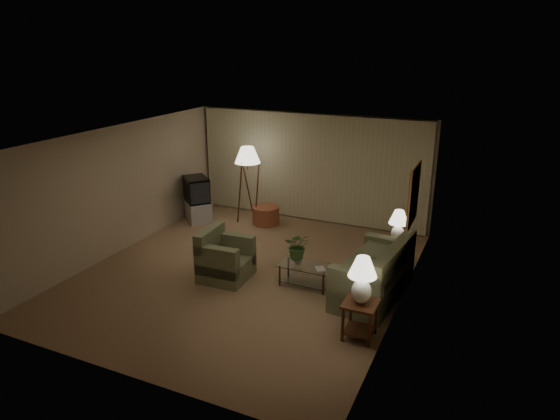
# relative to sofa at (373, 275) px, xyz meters

# --- Properties ---
(ground) EXTENTS (7.00, 7.00, 0.00)m
(ground) POSITION_rel_sofa_xyz_m (-2.50, -0.07, -0.41)
(ground) COLOR #9F7057
(ground) RESTS_ON ground
(room_shell) EXTENTS (6.04, 7.02, 2.72)m
(room_shell) POSITION_rel_sofa_xyz_m (-2.48, 1.43, 1.34)
(room_shell) COLOR #BDAB91
(room_shell) RESTS_ON ground
(sofa) EXTENTS (2.06, 1.34, 0.83)m
(sofa) POSITION_rel_sofa_xyz_m (0.00, 0.00, 0.00)
(sofa) COLOR #6D7351
(sofa) RESTS_ON ground
(armchair) EXTENTS (1.00, 0.95, 0.77)m
(armchair) POSITION_rel_sofa_xyz_m (-2.74, -0.44, -0.03)
(armchair) COLOR #6D7351
(armchair) RESTS_ON ground
(side_table_near) EXTENTS (0.51, 0.51, 0.60)m
(side_table_near) POSITION_rel_sofa_xyz_m (0.15, -1.35, -0.01)
(side_table_near) COLOR #3C2010
(side_table_near) RESTS_ON ground
(side_table_far) EXTENTS (0.52, 0.43, 0.60)m
(side_table_far) POSITION_rel_sofa_xyz_m (0.15, 1.25, -0.01)
(side_table_far) COLOR #3C2010
(side_table_far) RESTS_ON ground
(table_lamp_near) EXTENTS (0.44, 0.44, 0.75)m
(table_lamp_near) POSITION_rel_sofa_xyz_m (0.15, -1.35, 0.63)
(table_lamp_near) COLOR silver
(table_lamp_near) RESTS_ON side_table_near
(table_lamp_far) EXTENTS (0.38, 0.38, 0.66)m
(table_lamp_far) POSITION_rel_sofa_xyz_m (0.15, 1.25, 0.58)
(table_lamp_far) COLOR silver
(table_lamp_far) RESTS_ON side_table_far
(coffee_table) EXTENTS (1.00, 0.54, 0.41)m
(coffee_table) POSITION_rel_sofa_xyz_m (-1.24, -0.10, -0.14)
(coffee_table) COLOR silver
(coffee_table) RESTS_ON ground
(tv_cabinet) EXTENTS (1.39, 1.39, 0.50)m
(tv_cabinet) POSITION_rel_sofa_xyz_m (-5.05, 2.10, -0.16)
(tv_cabinet) COLOR #B6B6B8
(tv_cabinet) RESTS_ON ground
(crt_tv) EXTENTS (1.25, 1.24, 0.62)m
(crt_tv) POSITION_rel_sofa_xyz_m (-5.05, 2.10, 0.40)
(crt_tv) COLOR black
(crt_tv) RESTS_ON tv_cabinet
(floor_lamp) EXTENTS (0.62, 0.62, 1.92)m
(floor_lamp) POSITION_rel_sofa_xyz_m (-3.81, 2.51, 0.59)
(floor_lamp) COLOR #3C2010
(floor_lamp) RESTS_ON ground
(ottoman) EXTENTS (0.82, 0.82, 0.44)m
(ottoman) POSITION_rel_sofa_xyz_m (-3.36, 2.57, -0.19)
(ottoman) COLOR #9A4F34
(ottoman) RESTS_ON ground
(vase) EXTENTS (0.17, 0.17, 0.14)m
(vase) POSITION_rel_sofa_xyz_m (-1.39, -0.10, 0.07)
(vase) COLOR silver
(vase) RESTS_ON coffee_table
(flowers) EXTENTS (0.57, 0.52, 0.52)m
(flowers) POSITION_rel_sofa_xyz_m (-1.39, -0.10, 0.40)
(flowers) COLOR #40682E
(flowers) RESTS_ON vase
(book) EXTENTS (0.26, 0.27, 0.02)m
(book) POSITION_rel_sofa_xyz_m (-0.99, -0.20, 0.01)
(book) COLOR olive
(book) RESTS_ON coffee_table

